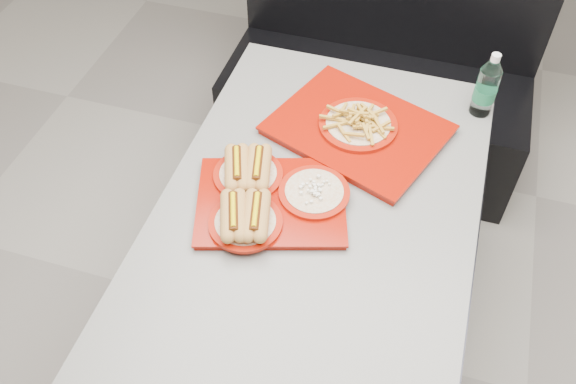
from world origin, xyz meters
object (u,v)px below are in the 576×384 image
(tray_near, at_px, (265,196))
(diner_table, at_px, (315,243))
(tray_far, at_px, (358,126))
(booth_bench, at_px, (379,76))
(water_bottle, at_px, (486,88))

(tray_near, bearing_deg, diner_table, 10.13)
(diner_table, distance_m, tray_near, 0.25)
(tray_near, distance_m, tray_far, 0.41)
(diner_table, distance_m, tray_far, 0.39)
(tray_near, relative_size, tray_far, 0.81)
(booth_bench, relative_size, water_bottle, 5.92)
(tray_near, xyz_separation_m, tray_far, (0.19, 0.37, -0.00))
(booth_bench, xyz_separation_m, water_bottle, (0.41, -0.53, 0.45))
(tray_near, height_order, tray_far, tray_far)
(booth_bench, bearing_deg, tray_far, -86.89)
(diner_table, distance_m, water_bottle, 0.74)
(tray_near, height_order, water_bottle, water_bottle)
(booth_bench, bearing_deg, tray_near, -97.56)
(booth_bench, xyz_separation_m, tray_far, (0.04, -0.75, 0.38))
(diner_table, height_order, tray_far, tray_far)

